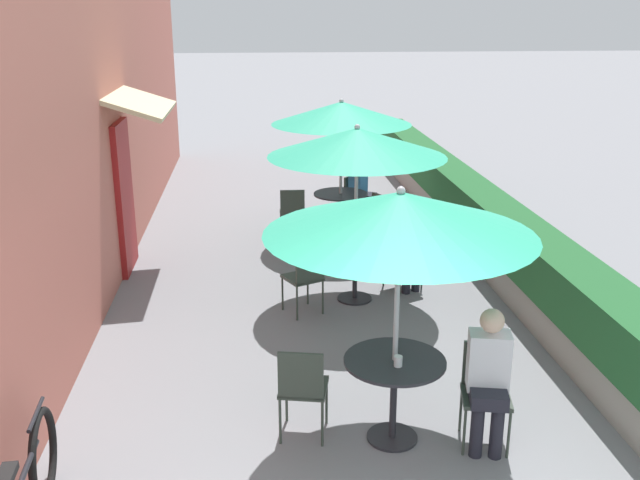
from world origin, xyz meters
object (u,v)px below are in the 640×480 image
at_px(coffee_cup_mid, 350,239).
at_px(cafe_chair_near_left, 486,386).
at_px(patio_umbrella_mid, 357,142).
at_px(patio_table_near, 394,379).
at_px(seated_patron_mid_right, 406,239).
at_px(patio_table_far, 341,204).
at_px(cafe_chair_far_back, 374,218).
at_px(cafe_chair_mid_left, 306,274).
at_px(cafe_chair_mid_right, 400,249).
at_px(patio_table_mid, 355,257).
at_px(patio_umbrella_near, 400,214).
at_px(cafe_chair_far_right, 293,210).
at_px(cafe_chair_far_left, 355,196).
at_px(cafe_chair_near_right, 302,385).
at_px(seated_patron_near_left, 489,374).
at_px(seated_patron_far_left, 361,187).
at_px(coffee_cup_near, 398,361).
at_px(patio_umbrella_far, 341,113).

bearing_deg(coffee_cup_mid, cafe_chair_near_left, -77.52).
bearing_deg(patio_umbrella_mid, patio_table_near, -92.14).
xyz_separation_m(cafe_chair_near_left, seated_patron_mid_right, (0.05, 3.50, 0.17)).
xyz_separation_m(patio_table_near, patio_table_far, (0.24, 5.65, 0.00)).
distance_m(seated_patron_mid_right, cafe_chair_far_back, 1.60).
height_order(cafe_chair_mid_left, cafe_chair_mid_right, same).
relative_size(patio_umbrella_mid, coffee_cup_mid, 24.95).
xyz_separation_m(patio_table_mid, seated_patron_mid_right, (0.71, 0.31, 0.11)).
bearing_deg(seated_patron_mid_right, patio_umbrella_near, 50.46).
xyz_separation_m(patio_umbrella_near, cafe_chair_far_right, (-0.53, 5.59, -1.51)).
xyz_separation_m(cafe_chair_far_left, cafe_chair_far_right, (-1.10, -0.76, 0.00)).
bearing_deg(cafe_chair_far_back, cafe_chair_near_right, 134.66).
relative_size(seated_patron_near_left, patio_table_mid, 1.45).
bearing_deg(patio_umbrella_mid, cafe_chair_far_left, 81.89).
relative_size(cafe_chair_near_right, patio_table_mid, 1.01).
bearing_deg(patio_table_mid, cafe_chair_near_right, -106.27).
xyz_separation_m(cafe_chair_near_right, cafe_chair_far_back, (1.45, 4.93, 0.00)).
bearing_deg(patio_umbrella_near, seated_patron_mid_right, 76.46).
relative_size(patio_umbrella_mid, cafe_chair_far_left, 2.58).
bearing_deg(cafe_chair_far_back, seated_patron_far_left, -28.40).
xyz_separation_m(coffee_cup_near, cafe_chair_mid_left, (-0.55, 2.82, -0.29)).
xyz_separation_m(seated_patron_far_left, cafe_chair_far_right, (-1.20, -0.70, -0.17)).
bearing_deg(patio_umbrella_near, cafe_chair_near_right, 174.06).
relative_size(patio_umbrella_near, patio_umbrella_far, 1.00).
distance_m(cafe_chair_near_left, patio_table_far, 5.75).
xyz_separation_m(patio_umbrella_mid, cafe_chair_far_back, (0.57, 1.90, -1.51)).
bearing_deg(seated_patron_far_left, coffee_cup_mid, 19.98).
xyz_separation_m(seated_patron_near_left, seated_patron_mid_right, (0.08, 3.61, 0.00)).
bearing_deg(seated_patron_mid_right, cafe_chair_far_left, -111.16).
height_order(patio_table_mid, cafe_chair_mid_left, cafe_chair_mid_left).
height_order(cafe_chair_near_left, cafe_chair_mid_right, same).
height_order(cafe_chair_near_right, cafe_chair_far_back, same).
bearing_deg(patio_umbrella_far, seated_patron_far_left, 56.29).
bearing_deg(seated_patron_near_left, patio_umbrella_near, -2.63).
relative_size(patio_umbrella_near, patio_table_far, 2.61).
xyz_separation_m(patio_umbrella_mid, cafe_chair_far_right, (-0.64, 2.47, -1.51)).
height_order(patio_table_near, patio_umbrella_mid, patio_umbrella_mid).
height_order(seated_patron_near_left, cafe_chair_near_right, seated_patron_near_left).
bearing_deg(seated_patron_near_left, cafe_chair_mid_left, -54.41).
distance_m(patio_table_mid, patio_table_far, 2.54).
distance_m(patio_table_near, seated_patron_far_left, 6.33).
relative_size(coffee_cup_near, seated_patron_far_left, 0.07).
bearing_deg(cafe_chair_near_right, seated_patron_mid_right, 76.11).
height_order(cafe_chair_near_right, seated_patron_mid_right, seated_patron_mid_right).
height_order(cafe_chair_near_left, cafe_chair_near_right, same).
relative_size(patio_umbrella_near, cafe_chair_mid_right, 2.58).
relative_size(patio_table_near, patio_umbrella_mid, 0.38).
xyz_separation_m(cafe_chair_mid_left, coffee_cup_mid, (0.60, 0.44, 0.29)).
distance_m(seated_patron_near_left, seated_patron_far_left, 6.48).
height_order(patio_table_mid, cafe_chair_far_back, cafe_chair_far_back).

